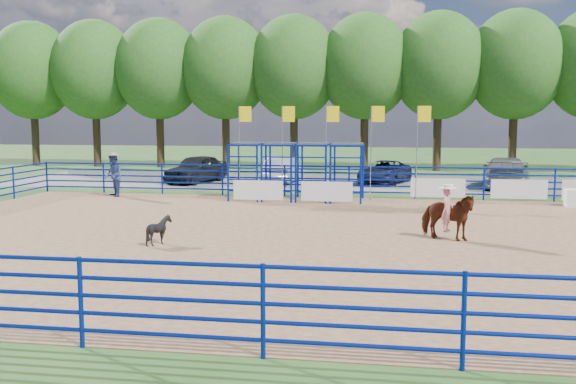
% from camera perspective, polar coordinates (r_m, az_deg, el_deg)
% --- Properties ---
extents(ground, '(120.00, 120.00, 0.00)m').
position_cam_1_polar(ground, '(19.85, 3.51, -4.14)').
color(ground, '#396026').
rests_on(ground, ground).
extents(arena_dirt, '(30.00, 20.00, 0.02)m').
position_cam_1_polar(arena_dirt, '(19.84, 3.51, -4.11)').
color(arena_dirt, '#99704C').
rests_on(arena_dirt, ground).
extents(gravel_strip, '(40.00, 10.00, 0.01)m').
position_cam_1_polar(gravel_strip, '(36.64, 6.15, 0.84)').
color(gravel_strip, slate).
rests_on(gravel_strip, ground).
extents(horse_and_rider, '(1.87, 1.36, 2.37)m').
position_cam_1_polar(horse_and_rider, '(19.90, 13.97, -1.81)').
color(horse_and_rider, '#602B13').
rests_on(horse_and_rider, arena_dirt).
extents(calf, '(0.97, 0.92, 0.85)m').
position_cam_1_polar(calf, '(19.10, -11.39, -3.32)').
color(calf, black).
rests_on(calf, arena_dirt).
extents(spectator_cowboy, '(1.18, 1.22, 2.03)m').
position_cam_1_polar(spectator_cowboy, '(30.92, -15.27, 1.47)').
color(spectator_cowboy, navy).
rests_on(spectator_cowboy, arena_dirt).
extents(car_a, '(3.01, 4.95, 1.57)m').
position_cam_1_polar(car_a, '(36.83, -8.14, 2.07)').
color(car_a, black).
rests_on(car_a, gravel_strip).
extents(car_b, '(1.76, 4.44, 1.44)m').
position_cam_1_polar(car_b, '(36.33, -0.46, 1.97)').
color(car_b, gray).
rests_on(car_b, gravel_strip).
extents(car_c, '(3.30, 4.98, 1.27)m').
position_cam_1_polar(car_c, '(36.37, 8.58, 1.77)').
color(car_c, '#151834').
rests_on(car_c, gravel_strip).
extents(car_d, '(3.05, 5.85, 1.62)m').
position_cam_1_polar(car_d, '(35.43, 18.76, 1.64)').
color(car_d, '#59595C').
rests_on(car_d, gravel_strip).
extents(perimeter_fence, '(30.10, 20.10, 1.50)m').
position_cam_1_polar(perimeter_fence, '(19.72, 3.52, -2.00)').
color(perimeter_fence, '#071E9C').
rests_on(perimeter_fence, ground).
extents(chute_assembly, '(19.32, 2.41, 4.20)m').
position_cam_1_polar(chute_assembly, '(28.60, 1.49, 1.75)').
color(chute_assembly, '#071E9C').
rests_on(chute_assembly, ground).
extents(treeline, '(56.40, 6.40, 11.24)m').
position_cam_1_polar(treeline, '(45.60, 6.89, 11.45)').
color(treeline, '#3F2B19').
rests_on(treeline, ground).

